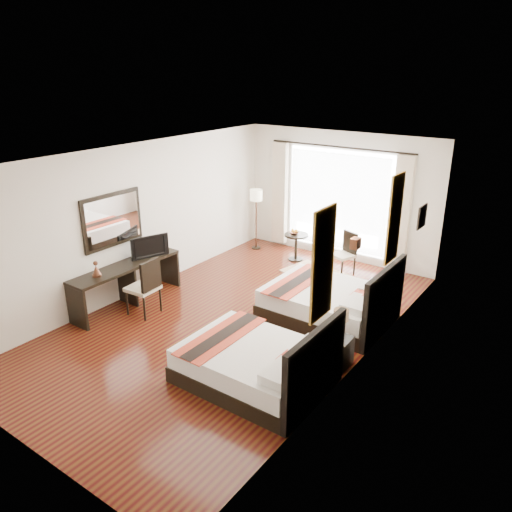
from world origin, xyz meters
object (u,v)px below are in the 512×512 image
Objects in this scene: television at (148,246)px; fruit_bowl at (294,233)px; bed_far at (331,302)px; desk_chair at (144,297)px; side_table at (296,247)px; bed_near at (258,364)px; vase at (336,335)px; nightstand at (336,352)px; table_lamp at (341,317)px; console_desk at (127,284)px; floor_lamp at (256,199)px; window_chair at (343,261)px.

television is 3.33m from fruit_bowl.
bed_far is 1.99× the size of desk_chair.
television reaches higher than side_table.
bed_near is 14.43× the size of vase.
nightstand is at bearing -51.16° from side_table.
desk_chair reaches higher than table_lamp.
console_desk is 1.54× the size of floor_lamp.
television is 0.70× the size of desk_chair.
bed_near is 5.63× the size of table_lamp.
fruit_bowl is at bearing 69.81° from console_desk.
table_lamp reaches higher than console_desk.
television is 0.82× the size of window_chair.
floor_lamp reaches higher than desk_chair.
desk_chair is 3.79m from fruit_bowl.
desk_chair is at bearing -170.48° from table_lamp.
console_desk is 0.55m from desk_chair.
table_lamp is 0.48× the size of television.
television is at bearing 179.02° from table_lamp.
television is (-3.30, 1.17, 0.68)m from bed_near.
console_desk is at bearing -153.73° from bed_far.
table_lamp is at bearing -49.51° from fruit_bowl.
window_chair is (2.36, -0.21, -0.93)m from floor_lamp.
television is 1.05m from desk_chair.
floor_lamp is (0.21, 3.73, 0.82)m from console_desk.
desk_chair is 0.72× the size of floor_lamp.
fruit_bowl is at bearing 129.48° from nightstand.
television reaches higher than bed_far.
television is 1.20× the size of side_table.
bed_far is 15.16× the size of vase.
desk_chair reaches higher than fruit_bowl.
side_table is at bearing -106.17° from desk_chair.
window_chair reaches higher than table_lamp.
bed_near reaches higher than fruit_bowl.
desk_chair is at bearing -102.39° from side_table.
floor_lamp reaches higher than television.
bed_far is 5.91× the size of table_lamp.
bed_near is 10.13× the size of fruit_bowl.
table_lamp is at bearing 58.74° from bed_near.
side_table is 0.33m from fruit_bowl.
window_chair is at bearing -19.89° from television.
nightstand is at bearing 105.94° from vase.
fruit_bowl is (1.30, 3.05, -0.34)m from television.
fruit_bowl is 0.22× the size of window_chair.
table_lamp is at bearing 100.94° from vase.
floor_lamp is 2.54m from window_chair.
window_chair is (-1.47, 3.28, -0.30)m from vase.
table_lamp is 4.13m from side_table.
floor_lamp reaches higher than side_table.
floor_lamp is (-3.83, 3.49, 0.63)m from vase.
television is at bearing -93.33° from floor_lamp.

